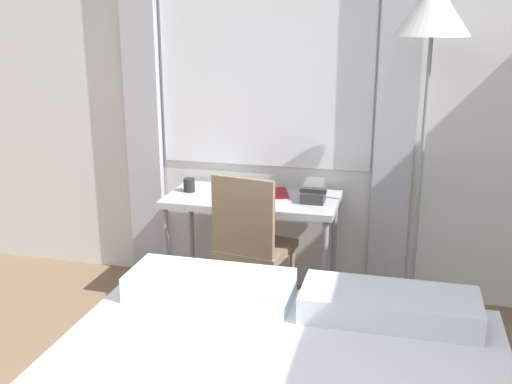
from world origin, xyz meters
TOP-DOWN VIEW (x-y plane):
  - wall_back_with_window at (-0.02, 2.96)m, footprint 5.53×0.13m
  - desk at (-0.19, 2.62)m, footprint 1.07×0.54m
  - desk_chair at (-0.13, 2.35)m, footprint 0.47×0.47m
  - standing_lamp at (0.81, 2.57)m, footprint 0.41×0.41m
  - telephone at (0.20, 2.59)m, footprint 0.16×0.14m
  - book at (-0.11, 2.67)m, footprint 0.31×0.26m
  - mug at (-0.61, 2.62)m, footprint 0.07×0.07m

SIDE VIEW (x-z plane):
  - desk_chair at x=-0.13m, z-range 0.06..1.01m
  - desk at x=-0.19m, z-range 0.29..1.02m
  - book at x=-0.11m, z-range 0.73..0.75m
  - telephone at x=0.20m, z-range 0.72..0.81m
  - mug at x=-0.61m, z-range 0.73..0.81m
  - wall_back_with_window at x=-0.02m, z-range 0.00..2.70m
  - standing_lamp at x=0.81m, z-range 0.76..2.76m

